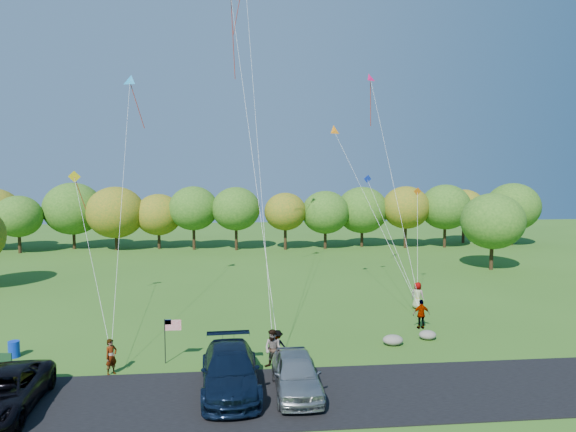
% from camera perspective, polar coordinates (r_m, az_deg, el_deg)
% --- Properties ---
extents(ground, '(140.00, 140.00, 0.00)m').
position_cam_1_polar(ground, '(26.78, -4.40, -15.99)').
color(ground, '#315D1A').
rests_on(ground, ground).
extents(asphalt_lane, '(44.00, 6.00, 0.06)m').
position_cam_1_polar(asphalt_lane, '(23.08, -4.16, -19.49)').
color(asphalt_lane, black).
rests_on(asphalt_lane, ground).
extents(treeline, '(76.33, 27.81, 8.51)m').
position_cam_1_polar(treeline, '(61.25, -4.40, 0.50)').
color(treeline, '#372514').
rests_on(treeline, ground).
extents(minivan_dark, '(2.91, 5.90, 1.61)m').
position_cam_1_polar(minivan_dark, '(24.23, -29.20, -16.77)').
color(minivan_dark, black).
rests_on(minivan_dark, asphalt_lane).
extents(minivan_navy, '(2.75, 6.21, 1.77)m').
position_cam_1_polar(minivan_navy, '(23.44, -6.45, -16.68)').
color(minivan_navy, black).
rests_on(minivan_navy, asphalt_lane).
extents(minivan_silver, '(1.98, 4.91, 1.67)m').
position_cam_1_polar(minivan_silver, '(23.12, 0.94, -17.09)').
color(minivan_silver, gray).
rests_on(minivan_silver, asphalt_lane).
extents(flyer_a, '(0.71, 0.75, 1.72)m').
position_cam_1_polar(flyer_a, '(26.42, -19.05, -14.57)').
color(flyer_a, '#4C4C59').
rests_on(flyer_a, ground).
extents(flyer_b, '(1.18, 1.13, 1.92)m').
position_cam_1_polar(flyer_b, '(25.75, -1.66, -14.58)').
color(flyer_b, '#4C4C59').
rests_on(flyer_b, ground).
extents(flyer_c, '(1.12, 0.78, 1.58)m').
position_cam_1_polar(flyer_c, '(26.77, -1.19, -14.18)').
color(flyer_c, '#4C4C59').
rests_on(flyer_c, ground).
extents(flyer_d, '(1.06, 0.45, 1.80)m').
position_cam_1_polar(flyer_d, '(32.78, 14.60, -10.52)').
color(flyer_d, '#4C4C59').
rests_on(flyer_d, ground).
extents(flyer_e, '(1.07, 1.06, 1.87)m').
position_cam_1_polar(flyer_e, '(37.25, 14.19, -8.56)').
color(flyer_e, '#4C4C59').
rests_on(flyer_e, ground).
extents(trash_barrel, '(0.56, 0.56, 0.84)m').
position_cam_1_polar(trash_barrel, '(30.79, -28.15, -12.92)').
color(trash_barrel, '#0B2CA7').
rests_on(trash_barrel, ground).
extents(flag_assembly, '(0.84, 0.54, 2.26)m').
position_cam_1_polar(flag_assembly, '(26.81, -13.02, -12.29)').
color(flag_assembly, black).
rests_on(flag_assembly, ground).
extents(boulder_near, '(1.14, 0.89, 0.57)m').
position_cam_1_polar(boulder_near, '(29.70, 11.57, -13.35)').
color(boulder_near, gray).
rests_on(boulder_near, ground).
extents(boulder_far, '(0.99, 0.82, 0.52)m').
position_cam_1_polar(boulder_far, '(31.09, 15.25, -12.63)').
color(boulder_far, gray).
rests_on(boulder_far, ground).
extents(kites_aloft, '(25.38, 7.22, 18.10)m').
position_cam_1_polar(kites_aloft, '(39.93, -3.70, 17.41)').
color(kites_aloft, '#E31946').
rests_on(kites_aloft, ground).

